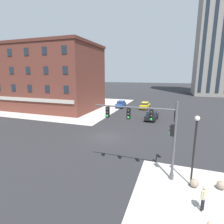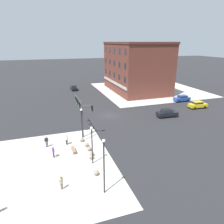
{
  "view_description": "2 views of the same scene",
  "coord_description": "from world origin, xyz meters",
  "px_view_note": "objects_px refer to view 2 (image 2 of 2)",
  "views": [
    {
      "loc": [
        8.31,
        -21.23,
        8.34
      ],
      "look_at": [
        0.55,
        0.95,
        3.31
      ],
      "focal_mm": 28.4,
      "sensor_mm": 36.0,
      "label": 1
    },
    {
      "loc": [
        39.41,
        -12.66,
        15.15
      ],
      "look_at": [
        5.73,
        -1.38,
        2.82
      ],
      "focal_mm": 32.51,
      "sensor_mm": 36.0,
      "label": 2
    }
  ],
  "objects_px": {
    "bollard_sphere_curb_a": "(82,140)",
    "car_main_southbound_near": "(198,104)",
    "pedestrian_by_lamp": "(61,182)",
    "street_lamp_corner_far": "(104,161)",
    "street_lamp_corner_near": "(82,121)",
    "pedestrian_walking_east": "(66,139)",
    "bollard_sphere_curb_b": "(87,145)",
    "bollard_sphere_curb_f": "(96,173)",
    "bollard_sphere_curb_e": "(91,157)",
    "car_main_southbound_far": "(74,87)",
    "bench_near_signal": "(74,150)",
    "street_lamp_mid_sidewalk": "(92,141)",
    "traffic_signal_main": "(81,110)",
    "pedestrian_with_bag": "(46,141)",
    "car_main_northbound_far": "(167,113)",
    "pedestrian_near_bench": "(53,151)",
    "bollard_sphere_curb_c": "(89,149)",
    "bollard_sphere_curb_d": "(92,154)"
  },
  "relations": [
    {
      "from": "bench_near_signal",
      "to": "street_lamp_mid_sidewalk",
      "type": "xyz_separation_m",
      "value": [
        3.74,
        1.95,
        2.96
      ]
    },
    {
      "from": "bollard_sphere_curb_d",
      "to": "bench_near_signal",
      "type": "height_order",
      "value": "bollard_sphere_curb_d"
    },
    {
      "from": "pedestrian_walking_east",
      "to": "street_lamp_corner_far",
      "type": "bearing_deg",
      "value": 11.79
    },
    {
      "from": "bench_near_signal",
      "to": "car_main_southbound_near",
      "type": "xyz_separation_m",
      "value": [
        -11.21,
        31.35,
        0.59
      ]
    },
    {
      "from": "bollard_sphere_curb_f",
      "to": "street_lamp_corner_near",
      "type": "xyz_separation_m",
      "value": [
        -9.32,
        0.14,
        3.1
      ]
    },
    {
      "from": "pedestrian_with_bag",
      "to": "street_lamp_corner_near",
      "type": "xyz_separation_m",
      "value": [
        -0.28,
        5.54,
        2.4
      ]
    },
    {
      "from": "car_main_southbound_far",
      "to": "bollard_sphere_curb_b",
      "type": "bearing_deg",
      "value": -5.68
    },
    {
      "from": "bollard_sphere_curb_b",
      "to": "car_main_northbound_far",
      "type": "distance_m",
      "value": 20.24
    },
    {
      "from": "street_lamp_corner_near",
      "to": "car_main_northbound_far",
      "type": "bearing_deg",
      "value": 105.49
    },
    {
      "from": "bench_near_signal",
      "to": "bollard_sphere_curb_c",
      "type": "bearing_deg",
      "value": 79.69
    },
    {
      "from": "pedestrian_walking_east",
      "to": "street_lamp_corner_near",
      "type": "bearing_deg",
      "value": 100.22
    },
    {
      "from": "bollard_sphere_curb_d",
      "to": "pedestrian_walking_east",
      "type": "distance_m",
      "value": 5.37
    },
    {
      "from": "bollard_sphere_curb_f",
      "to": "street_lamp_corner_near",
      "type": "distance_m",
      "value": 9.82
    },
    {
      "from": "street_lamp_corner_near",
      "to": "car_main_southbound_near",
      "type": "relative_size",
      "value": 1.22
    },
    {
      "from": "bollard_sphere_curb_d",
      "to": "car_main_northbound_far",
      "type": "distance_m",
      "value": 21.32
    },
    {
      "from": "bollard_sphere_curb_e",
      "to": "street_lamp_mid_sidewalk",
      "type": "relative_size",
      "value": 0.12
    },
    {
      "from": "bollard_sphere_curb_e",
      "to": "car_main_southbound_far",
      "type": "distance_m",
      "value": 42.98
    },
    {
      "from": "bollard_sphere_curb_b",
      "to": "bollard_sphere_curb_f",
      "type": "bearing_deg",
      "value": -2.69
    },
    {
      "from": "pedestrian_with_bag",
      "to": "bollard_sphere_curb_f",
      "type": "bearing_deg",
      "value": 30.84
    },
    {
      "from": "bollard_sphere_curb_c",
      "to": "bollard_sphere_curb_d",
      "type": "xyz_separation_m",
      "value": [
        1.47,
        0.04,
        0.0
      ]
    },
    {
      "from": "bollard_sphere_curb_e",
      "to": "car_main_southbound_far",
      "type": "relative_size",
      "value": 0.15
    },
    {
      "from": "pedestrian_near_bench",
      "to": "pedestrian_walking_east",
      "type": "distance_m",
      "value": 3.84
    },
    {
      "from": "traffic_signal_main",
      "to": "bollard_sphere_curb_a",
      "type": "xyz_separation_m",
      "value": [
        3.14,
        -0.68,
        -3.9
      ]
    },
    {
      "from": "street_lamp_corner_near",
      "to": "traffic_signal_main",
      "type": "bearing_deg",
      "value": 170.14
    },
    {
      "from": "bench_near_signal",
      "to": "street_lamp_corner_near",
      "type": "distance_m",
      "value": 4.74
    },
    {
      "from": "bollard_sphere_curb_e",
      "to": "car_main_southbound_far",
      "type": "height_order",
      "value": "car_main_southbound_far"
    },
    {
      "from": "bollard_sphere_curb_a",
      "to": "car_main_northbound_far",
      "type": "distance_m",
      "value": 20.01
    },
    {
      "from": "bollard_sphere_curb_d",
      "to": "bench_near_signal",
      "type": "relative_size",
      "value": 0.36
    },
    {
      "from": "pedestrian_walking_east",
      "to": "street_lamp_corner_far",
      "type": "relative_size",
      "value": 0.27
    },
    {
      "from": "traffic_signal_main",
      "to": "pedestrian_by_lamp",
      "type": "distance_m",
      "value": 14.7
    },
    {
      "from": "pedestrian_by_lamp",
      "to": "street_lamp_corner_near",
      "type": "distance_m",
      "value": 11.69
    },
    {
      "from": "bollard_sphere_curb_a",
      "to": "car_main_southbound_far",
      "type": "relative_size",
      "value": 0.15
    },
    {
      "from": "bench_near_signal",
      "to": "pedestrian_with_bag",
      "type": "xyz_separation_m",
      "value": [
        -2.77,
        -3.62,
        0.69
      ]
    },
    {
      "from": "bollard_sphere_curb_a",
      "to": "bollard_sphere_curb_d",
      "type": "relative_size",
      "value": 1.0
    },
    {
      "from": "bench_near_signal",
      "to": "car_main_northbound_far",
      "type": "xyz_separation_m",
      "value": [
        -8.32,
        20.97,
        0.59
      ]
    },
    {
      "from": "street_lamp_mid_sidewalk",
      "to": "bollard_sphere_curb_e",
      "type": "bearing_deg",
      "value": 176.23
    },
    {
      "from": "street_lamp_corner_far",
      "to": "car_main_northbound_far",
      "type": "bearing_deg",
      "value": 132.97
    },
    {
      "from": "pedestrian_walking_east",
      "to": "car_main_southbound_near",
      "type": "relative_size",
      "value": 0.38
    },
    {
      "from": "bollard_sphere_curb_f",
      "to": "car_main_southbound_far",
      "type": "bearing_deg",
      "value": 174.78
    },
    {
      "from": "car_main_southbound_near",
      "to": "bench_near_signal",
      "type": "bearing_deg",
      "value": -70.33
    },
    {
      "from": "bollard_sphere_curb_a",
      "to": "car_main_southbound_near",
      "type": "bearing_deg",
      "value": 105.82
    },
    {
      "from": "car_main_southbound_near",
      "to": "car_main_southbound_far",
      "type": "xyz_separation_m",
      "value": [
        -28.96,
        -25.33,
        0.0
      ]
    },
    {
      "from": "bollard_sphere_curb_a",
      "to": "pedestrian_by_lamp",
      "type": "relative_size",
      "value": 0.4
    },
    {
      "from": "bollard_sphere_curb_f",
      "to": "bench_near_signal",
      "type": "relative_size",
      "value": 0.36
    },
    {
      "from": "pedestrian_near_bench",
      "to": "car_main_southbound_far",
      "type": "distance_m",
      "value": 41.72
    },
    {
      "from": "pedestrian_by_lamp",
      "to": "street_lamp_corner_far",
      "type": "xyz_separation_m",
      "value": [
        1.96,
        4.22,
        2.94
      ]
    },
    {
      "from": "bollard_sphere_curb_c",
      "to": "street_lamp_corner_near",
      "type": "relative_size",
      "value": 0.12
    },
    {
      "from": "pedestrian_with_bag",
      "to": "pedestrian_by_lamp",
      "type": "bearing_deg",
      "value": 6.88
    },
    {
      "from": "bollard_sphere_curb_b",
      "to": "bench_near_signal",
      "type": "relative_size",
      "value": 0.36
    },
    {
      "from": "street_lamp_corner_near",
      "to": "bollard_sphere_curb_a",
      "type": "bearing_deg",
      "value": -38.26
    }
  ]
}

